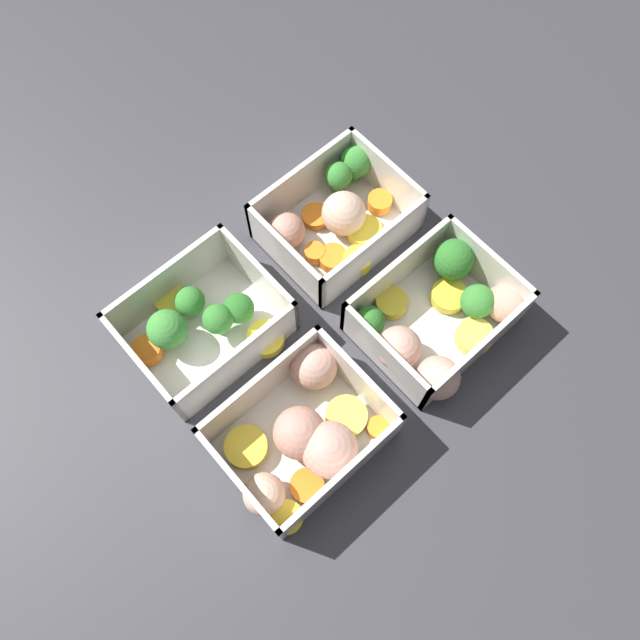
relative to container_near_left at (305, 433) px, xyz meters
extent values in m
plane|color=#38383D|center=(0.08, 0.07, -0.02)|extent=(4.00, 4.00, 0.00)
cube|color=silver|center=(0.00, 0.00, -0.02)|extent=(0.14, 0.11, 0.00)
cube|color=silver|center=(0.00, -0.05, 0.01)|extent=(0.14, 0.01, 0.06)
cube|color=silver|center=(0.00, 0.06, 0.01)|extent=(0.14, 0.01, 0.06)
cube|color=silver|center=(-0.07, 0.00, 0.01)|extent=(0.01, 0.11, 0.06)
cube|color=silver|center=(0.06, 0.00, 0.01)|extent=(0.00, 0.11, 0.06)
sphere|color=#D19E8C|center=(0.01, -0.03, 0.01)|extent=(0.05, 0.05, 0.05)
sphere|color=#D19E8C|center=(0.05, 0.04, 0.00)|extent=(0.06, 0.06, 0.04)
sphere|color=beige|center=(-0.06, -0.02, 0.00)|extent=(0.04, 0.04, 0.04)
cylinder|color=yellow|center=(-0.06, -0.04, -0.01)|extent=(0.04, 0.04, 0.01)
cylinder|color=#DBC647|center=(0.04, -0.01, -0.01)|extent=(0.05, 0.05, 0.01)
cylinder|color=yellow|center=(-0.05, 0.03, -0.01)|extent=(0.05, 0.05, 0.01)
cylinder|color=orange|center=(0.05, -0.04, -0.01)|extent=(0.03, 0.03, 0.01)
cylinder|color=orange|center=(-0.03, -0.03, -0.01)|extent=(0.03, 0.03, 0.01)
sphere|color=tan|center=(0.00, 0.00, 0.00)|extent=(0.05, 0.05, 0.05)
cube|color=silver|center=(0.16, 0.00, -0.02)|extent=(0.14, 0.11, 0.00)
cube|color=silver|center=(0.16, -0.05, 0.01)|extent=(0.14, 0.01, 0.06)
cube|color=silver|center=(0.16, 0.06, 0.01)|extent=(0.14, 0.01, 0.06)
cube|color=silver|center=(0.10, 0.00, 0.01)|extent=(0.00, 0.11, 0.06)
cube|color=silver|center=(0.23, 0.00, 0.01)|extent=(0.01, 0.11, 0.06)
cylinder|color=#DBC647|center=(0.18, -0.04, -0.01)|extent=(0.04, 0.04, 0.01)
sphere|color=tan|center=(0.22, -0.03, 0.00)|extent=(0.04, 0.04, 0.04)
sphere|color=#D19E8C|center=(0.11, 0.00, 0.00)|extent=(0.05, 0.05, 0.04)
cylinder|color=yellow|center=(0.15, 0.04, -0.01)|extent=(0.04, 0.04, 0.01)
cylinder|color=#49883F|center=(0.20, -0.01, -0.01)|extent=(0.01, 0.01, 0.01)
sphere|color=#388433|center=(0.20, -0.01, 0.00)|extent=(0.03, 0.03, 0.03)
cylinder|color=#407A37|center=(0.21, 0.03, -0.01)|extent=(0.01, 0.01, 0.02)
sphere|color=#2D7228|center=(0.21, 0.03, 0.01)|extent=(0.04, 0.04, 0.04)
cylinder|color=#407A37|center=(0.11, 0.04, -0.01)|extent=(0.01, 0.01, 0.01)
sphere|color=#2D7228|center=(0.11, 0.04, 0.00)|extent=(0.03, 0.03, 0.03)
cylinder|color=yellow|center=(0.19, 0.01, -0.01)|extent=(0.04, 0.04, 0.01)
sphere|color=#D19E8C|center=(0.12, -0.04, 0.00)|extent=(0.06, 0.06, 0.04)
cube|color=silver|center=(0.00, 0.14, -0.02)|extent=(0.14, 0.11, 0.00)
cube|color=silver|center=(0.00, 0.09, 0.01)|extent=(0.14, 0.01, 0.06)
cube|color=silver|center=(0.00, 0.19, 0.01)|extent=(0.14, 0.01, 0.06)
cube|color=silver|center=(-0.07, 0.14, 0.01)|extent=(0.01, 0.11, 0.06)
cube|color=silver|center=(0.06, 0.14, 0.01)|extent=(0.00, 0.11, 0.06)
cylinder|color=yellow|center=(0.03, 0.09, -0.01)|extent=(0.04, 0.04, 0.01)
cylinder|color=orange|center=(-0.06, 0.16, -0.01)|extent=(0.03, 0.03, 0.01)
cylinder|color=yellow|center=(-0.01, 0.18, -0.01)|extent=(0.03, 0.03, 0.01)
cylinder|color=#49883F|center=(0.01, 0.13, -0.01)|extent=(0.01, 0.01, 0.02)
sphere|color=#388433|center=(0.01, 0.13, 0.01)|extent=(0.03, 0.03, 0.03)
cylinder|color=#519448|center=(-0.03, 0.15, -0.01)|extent=(0.01, 0.01, 0.01)
sphere|color=#42933D|center=(-0.03, 0.15, 0.01)|extent=(0.04, 0.04, 0.04)
cylinder|color=#407A37|center=(0.03, 0.13, -0.01)|extent=(0.01, 0.01, 0.01)
sphere|color=#2D7228|center=(0.03, 0.13, 0.00)|extent=(0.03, 0.03, 0.03)
cylinder|color=#49883F|center=(0.00, 0.16, -0.01)|extent=(0.01, 0.01, 0.01)
sphere|color=#388433|center=(0.00, 0.16, 0.00)|extent=(0.03, 0.03, 0.03)
cube|color=silver|center=(0.16, 0.14, -0.02)|extent=(0.14, 0.11, 0.00)
cube|color=silver|center=(0.16, 0.09, 0.01)|extent=(0.14, 0.01, 0.06)
cube|color=silver|center=(0.16, 0.19, 0.01)|extent=(0.14, 0.01, 0.06)
cube|color=silver|center=(0.10, 0.14, 0.01)|extent=(0.00, 0.11, 0.06)
cube|color=silver|center=(0.23, 0.14, 0.01)|extent=(0.01, 0.11, 0.06)
cylinder|color=yellow|center=(0.18, 0.12, -0.01)|extent=(0.05, 0.05, 0.01)
cylinder|color=#49883F|center=(0.20, 0.17, -0.01)|extent=(0.01, 0.01, 0.02)
sphere|color=#388433|center=(0.20, 0.17, 0.01)|extent=(0.03, 0.03, 0.03)
cylinder|color=yellow|center=(0.15, 0.10, -0.01)|extent=(0.04, 0.04, 0.02)
sphere|color=beige|center=(0.17, 0.14, 0.00)|extent=(0.06, 0.06, 0.04)
cylinder|color=orange|center=(0.13, 0.13, -0.01)|extent=(0.03, 0.03, 0.01)
cylinder|color=orange|center=(0.22, 0.13, -0.01)|extent=(0.03, 0.03, 0.01)
cylinder|color=orange|center=(0.14, 0.11, -0.01)|extent=(0.04, 0.04, 0.01)
sphere|color=tan|center=(0.12, 0.16, 0.00)|extent=(0.05, 0.05, 0.04)
cylinder|color=orange|center=(0.16, 0.16, -0.01)|extent=(0.03, 0.03, 0.01)
cylinder|color=#49883F|center=(0.22, 0.17, -0.01)|extent=(0.01, 0.01, 0.02)
sphere|color=#388433|center=(0.22, 0.17, 0.01)|extent=(0.03, 0.03, 0.03)
camera|label=1|loc=(-0.07, -0.09, 0.54)|focal=35.00mm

